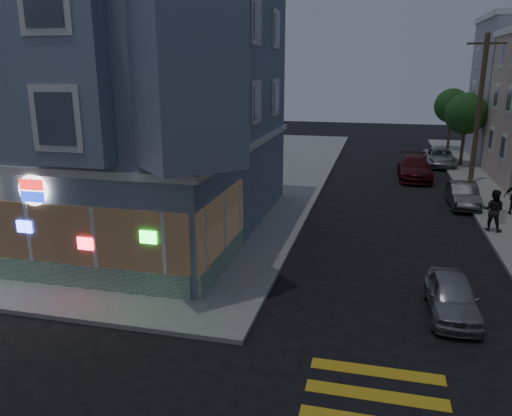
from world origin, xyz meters
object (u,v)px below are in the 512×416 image
at_px(fire_hydrant, 503,215).
at_px(parked_car_a, 452,296).
at_px(parked_car_c, 415,168).
at_px(parked_car_b, 463,195).
at_px(pedestrian_a, 493,210).
at_px(parked_car_d, 440,157).
at_px(street_tree_far, 452,106).
at_px(street_tree_near, 466,114).
at_px(utility_pole, 479,108).
at_px(traffic_signal, 172,192).

bearing_deg(fire_hydrant, parked_car_a, -109.24).
bearing_deg(parked_car_c, fire_hydrant, -71.46).
relative_size(parked_car_a, parked_car_b, 0.89).
height_order(pedestrian_a, parked_car_a, pedestrian_a).
bearing_deg(parked_car_d, street_tree_far, 78.45).
bearing_deg(street_tree_near, street_tree_far, 90.00).
xyz_separation_m(utility_pole, street_tree_near, (0.20, 6.00, -0.86)).
height_order(street_tree_near, parked_car_d, street_tree_near).
height_order(street_tree_far, parked_car_c, street_tree_far).
relative_size(parked_car_b, parked_car_d, 0.83).
bearing_deg(parked_car_b, street_tree_far, 84.88).
xyz_separation_m(parked_car_b, traffic_signal, (-10.79, -13.36, 2.72)).
height_order(parked_car_b, parked_car_d, parked_car_d).
height_order(parked_car_d, traffic_signal, traffic_signal).
height_order(utility_pole, parked_car_c, utility_pole).
distance_m(utility_pole, parked_car_d, 7.42).
relative_size(parked_car_b, fire_hydrant, 5.02).
height_order(parked_car_a, parked_car_b, parked_car_b).
distance_m(utility_pole, pedestrian_a, 10.95).
height_order(parked_car_d, fire_hydrant, parked_car_d).
bearing_deg(parked_car_a, street_tree_near, 80.64).
bearing_deg(parked_car_c, traffic_signal, -114.28).
distance_m(street_tree_far, traffic_signal, 35.33).
height_order(parked_car_c, parked_car_d, parked_car_c).
relative_size(street_tree_near, pedestrian_a, 2.84).
distance_m(utility_pole, parked_car_a, 19.55).
xyz_separation_m(traffic_signal, fire_hydrant, (12.11, 10.14, -2.80)).
bearing_deg(utility_pole, parked_car_b, -102.71).
height_order(utility_pole, traffic_signal, utility_pole).
distance_m(pedestrian_a, fire_hydrant, 1.57).
relative_size(parked_car_d, traffic_signal, 0.99).
height_order(street_tree_near, parked_car_c, street_tree_near).
distance_m(street_tree_near, parked_car_b, 12.31).
distance_m(parked_car_a, parked_car_c, 19.60).
xyz_separation_m(pedestrian_a, fire_hydrant, (0.72, 1.29, -0.53)).
relative_size(parked_car_a, fire_hydrant, 4.49).
relative_size(pedestrian_a, traffic_signal, 0.39).
bearing_deg(utility_pole, parked_car_c, 166.54).
distance_m(parked_car_d, traffic_signal, 27.49).
xyz_separation_m(street_tree_far, parked_car_c, (-3.60, -13.19, -3.19)).
relative_size(street_tree_far, parked_car_c, 1.03).
relative_size(street_tree_far, traffic_signal, 1.12).
bearing_deg(traffic_signal, fire_hydrant, 22.33).
xyz_separation_m(parked_car_c, parked_car_d, (2.10, 5.20, -0.10)).
bearing_deg(utility_pole, traffic_signal, -122.31).
bearing_deg(pedestrian_a, utility_pole, -74.69).
distance_m(parked_car_b, fire_hydrant, 3.48).
relative_size(street_tree_far, parked_car_b, 1.37).
xyz_separation_m(street_tree_near, street_tree_far, (0.00, 8.00, 0.00)).
distance_m(street_tree_far, fire_hydrant, 23.23).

